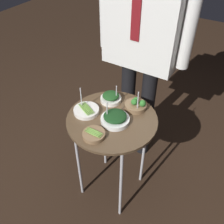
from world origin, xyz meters
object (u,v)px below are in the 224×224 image
at_px(serving_cart, 112,126).
at_px(bowl_asparagus_mid_right, 94,134).
at_px(bowl_spinach_far_rim, 115,118).
at_px(bowl_broccoli_front_left, 136,105).
at_px(bowl_asparagus_center, 86,110).
at_px(waiter_figure, 144,28).
at_px(bowl_spinach_near_rim, 111,98).

bearing_deg(serving_cart, bowl_asparagus_mid_right, -92.84).
height_order(bowl_spinach_far_rim, bowl_broccoli_front_left, bowl_broccoli_front_left).
xyz_separation_m(bowl_spinach_far_rim, bowl_asparagus_center, (-0.20, -0.02, -0.01)).
bearing_deg(bowl_spinach_far_rim, waiter_figure, 99.16).
relative_size(serving_cart, bowl_spinach_near_rim, 5.28).
bearing_deg(bowl_asparagus_center, bowl_spinach_near_rim, 67.83).
relative_size(bowl_spinach_far_rim, bowl_broccoli_front_left, 1.14).
relative_size(bowl_asparagus_center, bowl_spinach_near_rim, 1.17).
xyz_separation_m(serving_cart, bowl_spinach_near_rim, (-0.10, 0.14, 0.10)).
height_order(bowl_asparagus_center, waiter_figure, waiter_figure).
relative_size(serving_cart, bowl_broccoli_front_left, 4.77).
relative_size(bowl_spinach_far_rim, bowl_spinach_near_rim, 1.26).
bearing_deg(serving_cart, waiter_figure, 95.65).
distance_m(serving_cart, bowl_asparagus_center, 0.19).
distance_m(bowl_spinach_far_rim, bowl_asparagus_mid_right, 0.17).
distance_m(bowl_asparagus_center, bowl_broccoli_front_left, 0.32).
bearing_deg(bowl_spinach_far_rim, bowl_broccoli_front_left, 74.51).
height_order(bowl_broccoli_front_left, bowl_spinach_near_rim, bowl_broccoli_front_left).
bearing_deg(bowl_broccoli_front_left, bowl_spinach_far_rim, -105.49).
height_order(serving_cart, bowl_broccoli_front_left, bowl_broccoli_front_left).
height_order(bowl_broccoli_front_left, waiter_figure, waiter_figure).
height_order(serving_cart, bowl_spinach_far_rim, bowl_spinach_far_rim).
distance_m(serving_cart, bowl_spinach_far_rim, 0.10).
height_order(bowl_spinach_far_rim, bowl_spinach_near_rim, bowl_spinach_far_rim).
height_order(bowl_spinach_near_rim, bowl_asparagus_mid_right, bowl_spinach_near_rim).
relative_size(serving_cart, bowl_asparagus_center, 4.52).
xyz_separation_m(bowl_asparagus_center, bowl_spinach_near_rim, (0.07, 0.18, 0.01)).
distance_m(bowl_asparagus_center, bowl_asparagus_mid_right, 0.22).
height_order(bowl_spinach_far_rim, bowl_asparagus_center, bowl_asparagus_center).
distance_m(bowl_asparagus_center, bowl_spinach_near_rim, 0.19).
distance_m(bowl_broccoli_front_left, waiter_figure, 0.49).
xyz_separation_m(bowl_spinach_near_rim, bowl_asparagus_mid_right, (0.09, -0.32, -0.01)).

